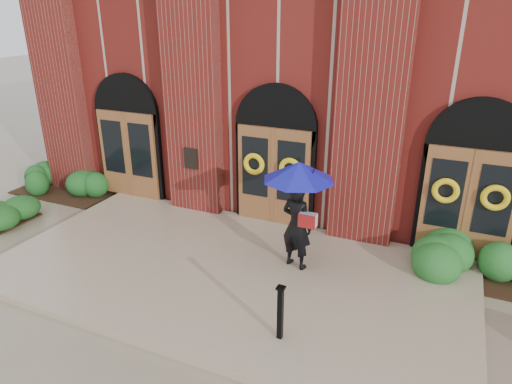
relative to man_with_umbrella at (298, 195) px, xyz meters
The scene contains 7 objects.
ground 2.37m from the man_with_umbrella, 146.27° to the right, with size 90.00×90.00×0.00m, color gray.
landing 2.26m from the man_with_umbrella, 151.18° to the right, with size 10.00×5.30×0.15m, color tan.
church_building 8.21m from the man_with_umbrella, 99.14° to the left, with size 16.20×12.53×7.00m.
man_with_umbrella is the anchor object (origin of this frame).
metal_post 2.63m from the man_with_umbrella, 77.33° to the right, with size 0.14×0.14×1.01m.
hedge_wall_left 8.32m from the man_with_umbrella, behind, with size 2.85×1.14×0.73m, color #194D1B.
hedge_wall_right 4.38m from the man_with_umbrella, 18.95° to the left, with size 3.08×1.23×0.79m, color #205B21.
Camera 1 is at (3.94, -7.34, 5.34)m, focal length 32.00 mm.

